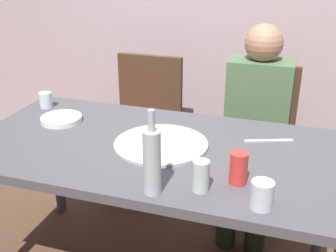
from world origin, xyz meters
The scene contains 12 objects.
dining_table centered at (0.00, 0.00, 0.67)m, with size 1.66×0.85×0.74m.
pizza_tray centered at (0.03, 0.01, 0.75)m, with size 0.41×0.41×0.01m, color #ADADB2.
wine_bottle centered at (0.12, -0.36, 0.87)m, with size 0.06×0.06×0.31m.
tumbler_near centered at (0.49, -0.33, 0.79)m, with size 0.08×0.08×0.10m, color silver.
tumbler_far centered at (0.28, -0.29, 0.80)m, with size 0.06×0.06×0.12m, color #B7C6BC.
wine_glass centered at (-0.72, 0.26, 0.79)m, with size 0.07×0.07×0.08m, color silver.
soda_can centered at (0.40, -0.20, 0.81)m, with size 0.07×0.07×0.12m, color red.
plate_stack centered at (-0.53, 0.11, 0.76)m, with size 0.20×0.20×0.03m, color white.
table_knife centered at (0.47, 0.20, 0.75)m, with size 0.22×0.02×0.01m, color #B7B7BC.
chair_left centered at (-0.37, 0.83, 0.51)m, with size 0.44×0.44×0.90m.
chair_right centered at (0.37, 0.83, 0.51)m, with size 0.44×0.44×0.90m.
guest_in_sweater centered at (0.37, 0.67, 0.64)m, with size 0.36×0.56×1.17m.
Camera 1 is at (0.56, -1.52, 1.54)m, focal length 43.96 mm.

